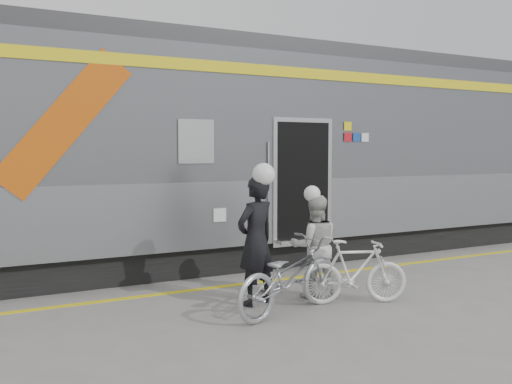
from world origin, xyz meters
TOP-DOWN VIEW (x-y plane):
  - ground at (0.00, 0.00)m, footprint 90.00×90.00m
  - train at (-1.34, 4.19)m, footprint 24.00×3.17m
  - safety_strip at (0.00, 2.15)m, footprint 24.00×0.12m
  - man at (-0.90, 1.06)m, footprint 0.75×0.61m
  - bicycle_left at (-0.70, 0.51)m, footprint 1.96×1.21m
  - woman at (0.02, 1.02)m, footprint 0.86×0.77m
  - bicycle_right at (0.32, 0.47)m, footprint 1.54×0.90m
  - helmet_man at (-0.90, 1.06)m, footprint 0.31×0.31m
  - helmet_woman at (0.02, 1.02)m, footprint 0.24×0.24m

SIDE VIEW (x-z plane):
  - ground at x=0.00m, z-range 0.00..0.00m
  - safety_strip at x=0.00m, z-range 0.00..0.01m
  - bicycle_right at x=0.32m, z-range 0.00..0.89m
  - bicycle_left at x=-0.70m, z-range 0.00..0.97m
  - woman at x=0.02m, z-range 0.00..1.47m
  - man at x=-0.90m, z-range 0.00..1.77m
  - helmet_woman at x=0.02m, z-range 1.47..1.71m
  - helmet_man at x=-0.90m, z-range 1.77..2.07m
  - train at x=-1.34m, z-range 0.00..4.10m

